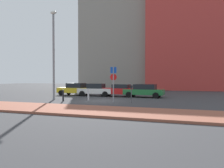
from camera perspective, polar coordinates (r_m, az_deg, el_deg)
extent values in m
plane|color=#38383A|center=(21.52, -3.21, -4.25)|extent=(120.00, 120.00, 0.00)
cube|color=#93513D|center=(15.71, -12.55, -6.15)|extent=(40.00, 4.18, 0.14)
cube|color=gold|center=(28.75, -9.36, -1.55)|extent=(4.30, 1.89, 0.64)
cube|color=black|center=(28.62, -9.01, -0.35)|extent=(2.11, 1.67, 0.57)
cylinder|color=black|center=(28.81, -12.71, -2.19)|extent=(0.65, 0.24, 0.64)
cylinder|color=black|center=(30.26, -10.86, -2.01)|extent=(0.65, 0.24, 0.64)
cylinder|color=black|center=(27.30, -7.70, -2.37)|extent=(0.65, 0.24, 0.64)
cylinder|color=black|center=(28.82, -6.01, -2.17)|extent=(0.65, 0.24, 0.64)
cube|color=white|center=(27.23, -4.09, -1.73)|extent=(4.29, 1.93, 0.61)
cube|color=black|center=(27.19, -4.03, -0.49)|extent=(1.98, 1.65, 0.57)
cylinder|color=black|center=(27.00, -7.54, -2.42)|extent=(0.65, 0.26, 0.64)
cylinder|color=black|center=(28.53, -6.21, -2.20)|extent=(0.65, 0.26, 0.64)
cylinder|color=black|center=(26.00, -1.76, -2.55)|extent=(0.65, 0.26, 0.64)
cylinder|color=black|center=(27.59, -0.71, -2.32)|extent=(0.65, 0.26, 0.64)
cube|color=red|center=(26.49, 1.53, -1.76)|extent=(4.47, 1.75, 0.66)
cube|color=black|center=(26.35, 2.35, -0.57)|extent=(1.89, 1.59, 0.45)
cylinder|color=black|center=(26.20, -2.20, -2.52)|extent=(0.64, 0.23, 0.64)
cylinder|color=black|center=(27.80, -0.92, -2.29)|extent=(0.64, 0.23, 0.64)
cylinder|color=black|center=(25.27, 4.23, -2.67)|extent=(0.64, 0.23, 0.64)
cylinder|color=black|center=(26.92, 5.16, -2.42)|extent=(0.64, 0.23, 0.64)
cube|color=#237238|center=(25.58, 8.02, -1.97)|extent=(4.47, 1.91, 0.59)
cube|color=black|center=(25.52, 8.33, -0.68)|extent=(2.40, 1.69, 0.56)
cylinder|color=black|center=(25.16, 4.23, -2.69)|extent=(0.65, 0.24, 0.64)
cylinder|color=black|center=(26.82, 5.34, -2.43)|extent=(0.65, 0.24, 0.64)
cylinder|color=black|center=(24.43, 10.95, -2.84)|extent=(0.65, 0.24, 0.64)
cylinder|color=black|center=(26.14, 11.67, -2.56)|extent=(0.65, 0.24, 0.64)
cylinder|color=gray|center=(20.30, 0.36, -0.10)|extent=(0.10, 0.10, 3.17)
cube|color=#1447B7|center=(20.30, 0.36, 3.52)|extent=(0.55, 0.13, 0.55)
cylinder|color=red|center=(20.29, 0.36, 1.75)|extent=(0.60, 0.13, 0.60)
cylinder|color=#4C4C51|center=(19.71, 4.90, -2.96)|extent=(0.08, 0.08, 1.25)
cube|color=black|center=(19.66, 4.90, -0.74)|extent=(0.18, 0.14, 0.28)
cylinder|color=gray|center=(23.28, -14.49, 6.58)|extent=(0.20, 0.20, 8.47)
ellipsoid|color=silver|center=(24.08, -14.56, 17.03)|extent=(0.70, 0.36, 0.30)
cylinder|color=#B7B7BC|center=(21.97, -5.99, -2.74)|extent=(0.17, 0.17, 1.07)
cylinder|color=black|center=(21.54, -12.20, -2.84)|extent=(0.16, 0.16, 1.08)
cube|color=#BF3833|center=(49.08, 20.94, 13.49)|extent=(18.11, 15.43, 24.89)
cube|color=gray|center=(50.67, 2.47, 9.69)|extent=(15.23, 11.91, 18.78)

